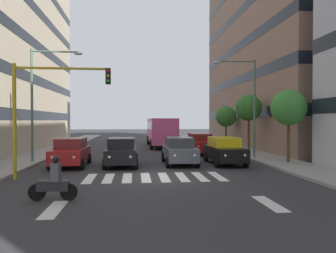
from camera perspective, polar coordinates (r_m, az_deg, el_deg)
ground_plane at (r=16.37m, az=-2.30°, el=-8.80°), size 180.00×180.00×0.00m
sidewalk_left at (r=18.91m, az=24.71°, el=-7.33°), size 2.96×90.00×0.15m
building_left_block_0 at (r=39.57m, az=19.07°, el=17.70°), size 9.85×26.45×28.35m
crosswalk_markings at (r=16.37m, az=-2.30°, el=-8.79°), size 6.75×2.80×0.01m
lane_arrow_0 at (r=11.86m, az=17.20°, el=-12.63°), size 0.50×2.20×0.01m
lane_arrow_1 at (r=11.24m, az=-19.17°, el=-13.40°), size 0.50×2.20×0.01m
car_0 at (r=21.43m, az=9.77°, el=-4.09°), size 2.02×4.44×1.72m
car_1 at (r=21.07m, az=1.98°, el=-4.17°), size 2.02×4.44×1.72m
car_2 at (r=20.51m, az=-8.07°, el=-4.32°), size 2.02×4.44×1.72m
car_3 at (r=20.96m, az=-16.48°, el=-4.24°), size 2.02×4.44×1.72m
car_row2_0 at (r=27.49m, az=5.55°, el=-2.95°), size 2.02×4.44×1.72m
bus_behind_traffic at (r=35.23m, az=-1.21°, el=-0.48°), size 2.78×10.50×3.00m
motorcycle_with_rider at (r=12.28m, az=-19.17°, el=-9.11°), size 1.70×0.38×1.57m
traffic_light_gantry at (r=16.81m, az=-20.82°, el=4.12°), size 4.60×0.36×5.50m
street_lamp_left at (r=24.47m, az=13.61°, el=4.98°), size 3.12×0.28×7.04m
street_lamp_right at (r=23.16m, az=-21.21°, el=5.58°), size 3.33×0.28×7.32m
street_tree_0 at (r=22.30m, az=20.17°, el=3.05°), size 2.26×2.26×4.60m
street_tree_1 at (r=28.60m, az=13.82°, el=3.11°), size 2.22×2.22×4.83m
street_tree_2 at (r=35.66m, az=10.01°, el=1.69°), size 2.20×2.20×4.18m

